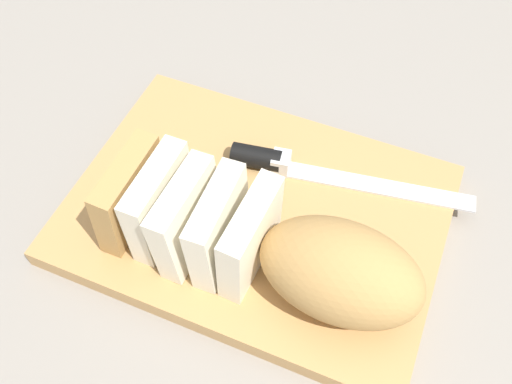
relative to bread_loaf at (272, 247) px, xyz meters
The scene contains 6 objects.
ground_plane 0.10m from the bread_loaf, 56.44° to the right, with size 3.00×3.00×0.00m, color gray.
cutting_board 0.10m from the bread_loaf, 56.44° to the right, with size 0.40×0.29×0.02m, color tan.
bread_loaf is the anchor object (origin of this frame).
bread_knife 0.13m from the bread_loaf, 76.98° to the right, with size 0.28×0.06×0.03m.
crumb_near_knife 0.06m from the bread_loaf, 22.49° to the right, with size 0.01×0.01×0.01m, color #996633.
crumb_near_loaf 0.11m from the bread_loaf, 76.02° to the right, with size 0.00×0.00×0.00m, color #996633.
Camera 1 is at (-0.13, 0.31, 0.53)m, focal length 39.43 mm.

